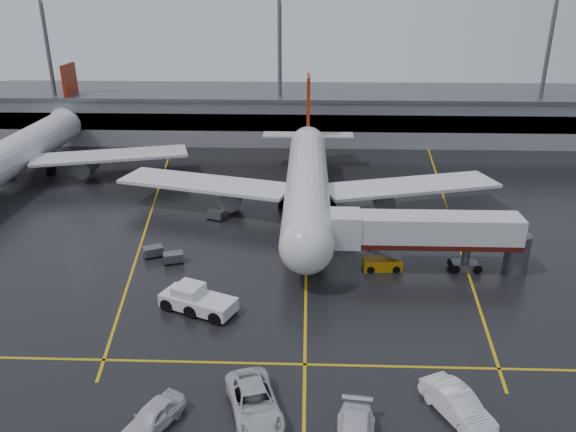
{
  "coord_description": "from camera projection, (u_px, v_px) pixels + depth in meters",
  "views": [
    {
      "loc": [
        0.0,
        -57.67,
        26.9
      ],
      "look_at": [
        -2.0,
        -2.0,
        4.0
      ],
      "focal_mm": 35.4,
      "sensor_mm": 36.0,
      "label": 1
    }
  ],
  "objects": [
    {
      "name": "baggage_cart_b",
      "position": [
        153.0,
        251.0,
        60.08
      ],
      "size": [
        2.37,
        2.04,
        1.12
      ],
      "color": "#595B60",
      "rests_on": "ground"
    },
    {
      "name": "baggage_cart_c",
      "position": [
        216.0,
        215.0,
        69.54
      ],
      "size": [
        2.33,
        1.92,
        1.12
      ],
      "color": "#595B60",
      "rests_on": "ground"
    },
    {
      "name": "pushback_tractor",
      "position": [
        196.0,
        301.0,
        50.05
      ],
      "size": [
        7.25,
        5.14,
        2.41
      ],
      "color": "silver",
      "rests_on": "ground"
    },
    {
      "name": "main_airliner",
      "position": [
        307.0,
        179.0,
        70.89
      ],
      "size": [
        48.8,
        45.6,
        14.1
      ],
      "color": "silver",
      "rests_on": "ground"
    },
    {
      "name": "light_mast_right",
      "position": [
        546.0,
        63.0,
        95.52
      ],
      "size": [
        3.0,
        1.2,
        25.45
      ],
      "color": "#595B60",
      "rests_on": "ground"
    },
    {
      "name": "service_van_d",
      "position": [
        153.0,
        417.0,
        36.78
      ],
      "size": [
        4.02,
        5.36,
        1.7
      ],
      "primitive_type": "imported",
      "rotation": [
        0.0,
        0.0,
        -0.46
      ],
      "color": "silver",
      "rests_on": "ground"
    },
    {
      "name": "apron_line_right",
      "position": [
        448.0,
        211.0,
        72.17
      ],
      "size": [
        7.57,
        69.64,
        0.02
      ],
      "primitive_type": "cube",
      "rotation": [
        0.0,
        0.0,
        -0.1
      ],
      "color": "gold",
      "rests_on": "ground"
    },
    {
      "name": "service_van_a",
      "position": [
        254.0,
        402.0,
        37.97
      ],
      "size": [
        4.89,
        7.3,
        1.86
      ],
      "primitive_type": "imported",
      "rotation": [
        0.0,
        0.0,
        0.29
      ],
      "color": "silver",
      "rests_on": "ground"
    },
    {
      "name": "apron_line_left",
      "position": [
        153.0,
        207.0,
        73.43
      ],
      "size": [
        9.99,
        69.35,
        0.02
      ],
      "primitive_type": "cube",
      "rotation": [
        0.0,
        0.0,
        0.14
      ],
      "color": "gold",
      "rests_on": "ground"
    },
    {
      "name": "apron_line_centre",
      "position": [
        306.0,
        242.0,
        63.52
      ],
      "size": [
        0.25,
        90.0,
        0.02
      ],
      "primitive_type": "cube",
      "color": "gold",
      "rests_on": "ground"
    },
    {
      "name": "belt_loader",
      "position": [
        382.0,
        264.0,
        57.39
      ],
      "size": [
        3.97,
        2.04,
        2.45
      ],
      "color": "#C68209",
      "rests_on": "ground"
    },
    {
      "name": "baggage_cart_a",
      "position": [
        173.0,
        257.0,
        58.7
      ],
      "size": [
        2.3,
        1.84,
        1.12
      ],
      "color": "#595B60",
      "rests_on": "ground"
    },
    {
      "name": "service_van_c",
      "position": [
        458.0,
        405.0,
        37.67
      ],
      "size": [
        4.5,
        6.2,
        1.95
      ],
      "primitive_type": "imported",
      "rotation": [
        0.0,
        0.0,
        0.47
      ],
      "color": "white",
      "rests_on": "ground"
    },
    {
      "name": "apron_line_stop",
      "position": [
        305.0,
        364.0,
        43.19
      ],
      "size": [
        60.0,
        0.25,
        0.02
      ],
      "primitive_type": "cube",
      "color": "gold",
      "rests_on": "ground"
    },
    {
      "name": "second_airliner",
      "position": [
        22.0,
        150.0,
        83.38
      ],
      "size": [
        48.8,
        45.6,
        14.1
      ],
      "color": "silver",
      "rests_on": "ground"
    },
    {
      "name": "jet_bridge",
      "position": [
        427.0,
        234.0,
        56.09
      ],
      "size": [
        19.9,
        3.4,
        6.05
      ],
      "color": "silver",
      "rests_on": "ground"
    },
    {
      "name": "light_mast_left",
      "position": [
        50.0,
        61.0,
        98.34
      ],
      "size": [
        3.0,
        1.2,
        25.45
      ],
      "color": "#595B60",
      "rests_on": "ground"
    },
    {
      "name": "ground",
      "position": [
        306.0,
        242.0,
        63.53
      ],
      "size": [
        220.0,
        220.0,
        0.0
      ],
      "primitive_type": "plane",
      "color": "black",
      "rests_on": "ground"
    },
    {
      "name": "terminal",
      "position": [
        308.0,
        113.0,
        106.19
      ],
      "size": [
        122.0,
        19.0,
        8.6
      ],
      "color": "gray",
      "rests_on": "ground"
    },
    {
      "name": "light_mast_mid",
      "position": [
        280.0,
        62.0,
        97.01
      ],
      "size": [
        3.0,
        1.2,
        25.45
      ],
      "color": "#595B60",
      "rests_on": "ground"
    }
  ]
}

